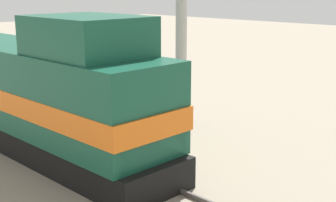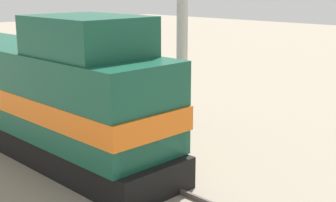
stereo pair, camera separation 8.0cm
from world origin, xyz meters
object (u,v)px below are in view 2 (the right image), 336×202
Objects in this scene: person_bystander at (149,114)px; bicycle at (165,119)px; vendor_umbrella at (139,70)px; billboard_sign at (113,54)px; locomotive at (22,89)px.

person_bystander reaches higher than bicycle.
bicycle is at bearing -99.36° from vendor_umbrella.
bicycle is at bearing 19.76° from person_bystander.
vendor_umbrella is at bearing -114.44° from billboard_sign.
billboard_sign reaches higher than person_bystander.
bicycle is (1.34, 0.48, -0.56)m from person_bystander.
billboard_sign is at bearing 166.72° from bicycle.
vendor_umbrella reaches higher than person_bystander.
person_bystander is at bearing -118.19° from billboard_sign.
person_bystander is 1.53m from bicycle.
locomotive is 5.30m from vendor_umbrella.
billboard_sign reaches higher than vendor_umbrella.
billboard_sign is 6.91m from bicycle.
vendor_umbrella is at bearing 55.81° from person_bystander.
locomotive is 7.97× the size of bicycle.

